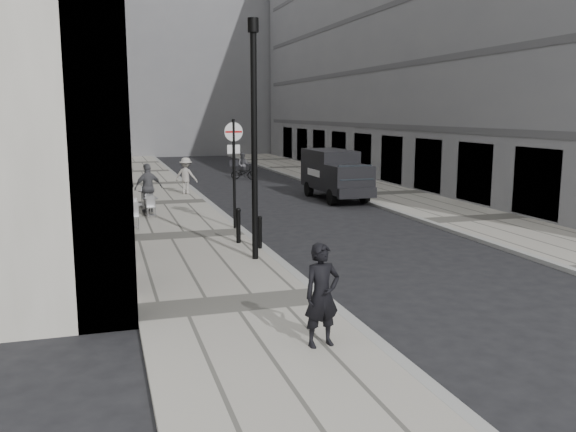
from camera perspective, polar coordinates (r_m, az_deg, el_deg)
name	(u,v)px	position (r m, az deg, el deg)	size (l,w,h in m)	color
ground	(374,344)	(11.29, 8.04, -11.76)	(120.00, 120.00, 0.00)	black
sidewalk	(163,204)	(27.90, -11.62, 1.15)	(4.00, 60.00, 0.12)	#9A978B
far_sidewalk	(386,194)	(30.90, 9.13, 2.04)	(4.00, 60.00, 0.12)	#9A978B
building_left	(64,14)	(34.38, -20.22, 17.30)	(4.00, 45.00, 18.00)	beige
building_right	(418,12)	(39.15, 12.08, 18.15)	(6.00, 45.00, 20.00)	slate
building_far	(158,44)	(66.13, -12.10, 15.47)	(24.00, 16.00, 22.00)	slate
walking_man	(322,295)	(10.51, 3.19, -7.40)	(0.66, 0.43, 1.81)	black
sign_post	(234,159)	(21.00, -5.09, 5.34)	(0.65, 0.13, 3.76)	black
lamppost	(254,129)	(16.40, -3.19, 8.16)	(0.29, 0.29, 6.39)	black
bollard_near	(238,227)	(18.81, -4.67, -0.99)	(0.14, 0.14, 1.02)	black
bollard_far	(260,233)	(18.05, -2.64, -1.62)	(0.12, 0.12, 0.91)	black
panel_van	(335,172)	(29.00, 4.38, 4.12)	(1.89, 4.95, 2.32)	black
cyclist	(243,169)	(37.72, -4.19, 4.41)	(1.64, 1.06, 1.67)	black
pedestrian_a	(148,188)	(25.14, -12.94, 2.59)	(1.16, 0.48, 1.98)	#595A5E
pedestrian_b	(186,176)	(30.45, -9.52, 3.73)	(1.16, 0.67, 1.79)	#AAA49D
pedestrian_c	(124,181)	(28.80, -15.08, 3.20)	(0.88, 0.57, 1.79)	black
cafe_table_near	(150,205)	(24.42, -12.76, 1.01)	(0.62, 1.40, 0.80)	#AFAFB1
cafe_table_mid	(132,214)	(22.03, -14.37, 0.22)	(0.74, 1.66, 0.95)	#BDBDBF
cafe_table_far	(146,197)	(26.72, -13.14, 1.75)	(0.63, 1.43, 0.82)	#A9A9AB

